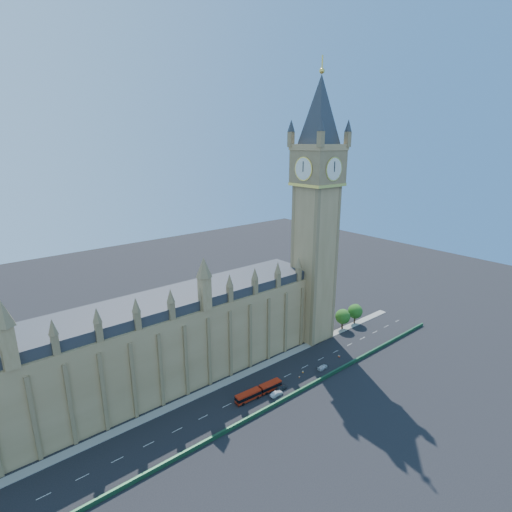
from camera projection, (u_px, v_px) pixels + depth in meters
ground at (259, 389)px, 121.73m from camera, size 400.00×400.00×0.00m
palace_westminster at (148, 347)px, 118.95m from camera, size 120.00×20.00×28.00m
elizabeth_tower at (317, 195)px, 140.21m from camera, size 20.59×20.59×105.00m
bridge_parapet at (279, 402)px, 114.88m from camera, size 160.00×0.60×1.20m
kerb_north at (240, 376)px, 128.76m from camera, size 160.00×3.00×0.16m
tree_east_near at (343, 316)px, 159.53m from camera, size 6.00×6.00×8.50m
tree_east_far at (355, 311)px, 164.42m from camera, size 6.00×6.00×8.50m
red_bus at (259, 391)px, 118.40m from camera, size 15.91×3.25×2.69m
car_grey at (281, 388)px, 121.41m from camera, size 3.95×1.60×1.34m
car_silver at (276, 394)px, 118.53m from camera, size 4.19×1.50×1.37m
car_white at (323, 367)px, 132.56m from camera, size 4.43×2.04×1.26m
cone_a at (299, 377)px, 127.75m from camera, size 0.53×0.53×0.66m
cone_b at (303, 372)px, 130.45m from camera, size 0.67×0.67×0.80m
cone_c at (340, 356)px, 139.86m from camera, size 0.50×0.50×0.72m
cone_d at (338, 356)px, 140.23m from camera, size 0.48×0.48×0.68m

